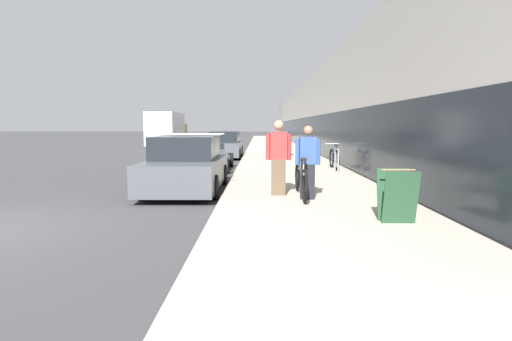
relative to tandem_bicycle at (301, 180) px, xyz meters
The scene contains 12 objects.
sidewalk_slab 18.28m from the tandem_bicycle, 89.16° to the left, with size 4.19×70.00×0.15m.
storefront_facade 27.37m from the tandem_bicycle, 74.29° to the left, with size 10.01×70.00×5.14m.
tandem_bicycle is the anchor object (origin of this frame).
person_rider 0.52m from the tandem_bicycle, 67.54° to the right, with size 0.55×0.22×1.62m.
person_bystander 0.73m from the tandem_bicycle, 155.79° to the left, with size 0.59×0.23×1.74m.
bike_rack_hoop 4.74m from the tandem_bicycle, 69.38° to the left, with size 0.05×0.60×0.84m.
cruiser_bike_nearest 6.17m from the tandem_bicycle, 72.51° to the left, with size 0.52×1.82×0.94m.
sandwich_board_sign 2.76m from the tandem_bicycle, 60.33° to the right, with size 0.56×0.56×0.90m.
parked_sedan_curbside 3.32m from the tandem_bicycle, 150.89° to the left, with size 1.96×4.18×1.55m.
vintage_roadster_curbside 7.35m from the tandem_bicycle, 113.84° to the left, with size 1.78×4.39×1.04m.
parked_sedan_far 13.18m from the tandem_bicycle, 102.43° to the left, with size 1.81×4.27×1.44m.
moving_truck 24.67m from the tandem_bicycle, 109.87° to the left, with size 2.20×6.50×2.77m.
Camera 1 is at (4.85, -6.30, 1.77)m, focal length 28.00 mm.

